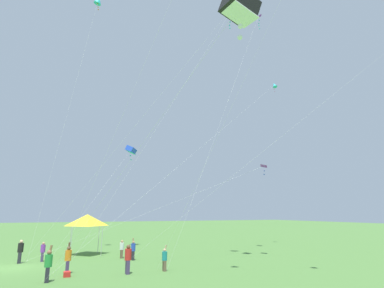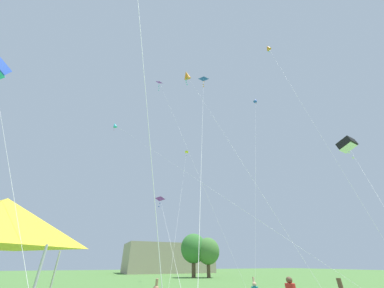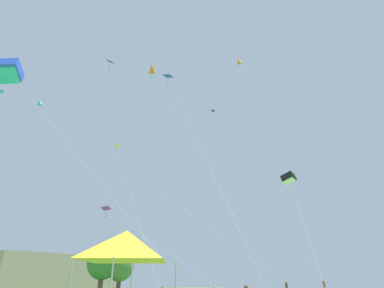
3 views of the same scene
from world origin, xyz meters
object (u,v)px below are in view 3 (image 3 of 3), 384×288
at_px(kite_purple_delta_9, 107,209).
at_px(kite_blue_box_6, 8,71).
at_px(kite_orange_diamond_5, 152,69).
at_px(kite_black_box_10, 289,178).
at_px(kite_blue_delta_7, 168,77).
at_px(kite_orange_diamond_3, 239,61).
at_px(kite_yellow_delta_4, 117,147).
at_px(kite_purple_delta_1, 111,64).
at_px(festival_tent, 126,246).
at_px(kite_blue_diamond_2, 214,110).
at_px(kite_cyan_diamond_0, 40,103).

bearing_deg(kite_purple_delta_9, kite_blue_box_6, -140.52).
bearing_deg(kite_orange_diamond_5, kite_black_box_10, -29.77).
height_order(kite_orange_diamond_5, kite_purple_delta_9, kite_orange_diamond_5).
relative_size(kite_blue_delta_7, kite_purple_delta_9, 1.16).
bearing_deg(kite_orange_diamond_3, kite_yellow_delta_4, 97.28).
distance_m(kite_purple_delta_9, kite_black_box_10, 18.77).
height_order(kite_purple_delta_1, kite_purple_delta_9, kite_purple_delta_1).
distance_m(festival_tent, kite_purple_delta_1, 28.08).
relative_size(kite_blue_diamond_2, kite_yellow_delta_4, 0.93).
height_order(kite_blue_delta_7, kite_black_box_10, kite_blue_delta_7).
bearing_deg(kite_black_box_10, kite_blue_box_6, 177.44).
distance_m(kite_orange_diamond_3, kite_yellow_delta_4, 22.12).
bearing_deg(kite_orange_diamond_5, kite_cyan_diamond_0, 123.57).
bearing_deg(kite_blue_box_6, festival_tent, -47.16).
height_order(kite_cyan_diamond_0, kite_orange_diamond_5, kite_orange_diamond_5).
height_order(festival_tent, kite_orange_diamond_5, kite_orange_diamond_5).
bearing_deg(kite_orange_diamond_5, kite_yellow_delta_4, 67.96).
distance_m(kite_cyan_diamond_0, kite_purple_delta_1, 8.97).
height_order(kite_purple_delta_1, kite_blue_delta_7, kite_purple_delta_1).
bearing_deg(kite_yellow_delta_4, kite_purple_delta_1, -128.35).
bearing_deg(kite_blue_box_6, kite_purple_delta_1, 45.06).
height_order(kite_blue_box_6, kite_purple_delta_9, kite_blue_box_6).
xyz_separation_m(kite_blue_diamond_2, kite_orange_diamond_5, (-10.85, -0.37, 0.17)).
bearing_deg(kite_orange_diamond_5, kite_orange_diamond_3, -29.75).
xyz_separation_m(kite_cyan_diamond_0, kite_yellow_delta_4, (13.46, 5.35, 0.64)).
bearing_deg(festival_tent, kite_purple_delta_1, 66.95).
relative_size(kite_cyan_diamond_0, kite_purple_delta_9, 1.23).
relative_size(kite_cyan_diamond_0, kite_yellow_delta_4, 1.01).
bearing_deg(kite_cyan_diamond_0, kite_purple_delta_1, -49.61).
distance_m(kite_purple_delta_1, kite_orange_diamond_5, 5.87).
height_order(kite_blue_diamond_2, kite_black_box_10, kite_blue_diamond_2).
bearing_deg(festival_tent, kite_cyan_diamond_0, 84.57).
xyz_separation_m(kite_blue_box_6, kite_blue_delta_7, (15.89, 6.40, 11.97)).
xyz_separation_m(kite_orange_diamond_3, kite_purple_delta_9, (-10.41, 8.97, -18.45)).
relative_size(kite_orange_diamond_5, kite_purple_delta_9, 1.15).
bearing_deg(festival_tent, kite_orange_diamond_5, 50.82).
height_order(kite_purple_delta_1, kite_black_box_10, kite_purple_delta_1).
relative_size(kite_purple_delta_1, kite_yellow_delta_4, 1.03).
xyz_separation_m(kite_yellow_delta_4, kite_blue_box_6, (-19.97, -22.29, -9.39)).
bearing_deg(kite_purple_delta_9, kite_orange_diamond_3, -40.73).
xyz_separation_m(festival_tent, kite_cyan_diamond_0, (2.07, 21.73, 16.87)).
bearing_deg(kite_purple_delta_1, kite_orange_diamond_5, -65.71).
height_order(kite_yellow_delta_4, kite_blue_delta_7, kite_blue_delta_7).
relative_size(kite_blue_box_6, kite_purple_delta_9, 0.58).
height_order(kite_blue_diamond_2, kite_yellow_delta_4, kite_blue_diamond_2).
xyz_separation_m(kite_purple_delta_9, kite_black_box_10, (14.48, -11.29, 3.88)).
height_order(kite_yellow_delta_4, kite_orange_diamond_5, kite_orange_diamond_5).
height_order(kite_orange_diamond_3, kite_black_box_10, kite_orange_diamond_3).
xyz_separation_m(kite_cyan_diamond_0, kite_black_box_10, (20.23, -18.13, -8.04)).
relative_size(kite_yellow_delta_4, kite_blue_box_6, 2.11).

